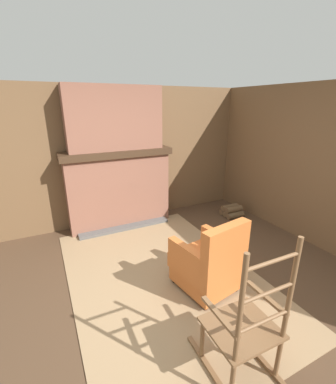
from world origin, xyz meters
The scene contains 11 objects.
ground_plane centered at (0.00, 0.00, 0.00)m, with size 14.00×14.00×0.00m, color #4C3523.
wood_panel_wall_left centered at (-2.50, 0.00, 1.19)m, with size 0.06×5.54×2.39m.
fireplace_hearth centered at (-2.27, 0.00, 0.67)m, with size 0.59×1.85×1.36m.
chimney_breast centered at (-2.28, 0.00, 1.86)m, with size 0.33×1.54×1.01m.
area_rug centered at (-0.57, 0.03, 0.01)m, with size 3.24×2.20×0.01m.
armchair centered at (-0.11, 0.40, 0.34)m, with size 0.76×0.71×0.92m.
rocking_chair centered at (0.84, 0.07, 0.43)m, with size 0.81×0.53×1.27m.
firewood_stack centered at (-1.65, 2.04, 0.10)m, with size 0.36×0.36×0.22m.
oil_lamp_vase centered at (-2.32, -0.28, 1.44)m, with size 0.11×0.11×0.22m.
storage_case centered at (-2.32, 0.52, 1.43)m, with size 0.13×0.25×0.14m.
decorative_plate_on_mantel centered at (-2.34, 0.00, 1.47)m, with size 0.06×0.23×0.22m.
Camera 1 is at (1.93, -1.13, 2.08)m, focal length 24.00 mm.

